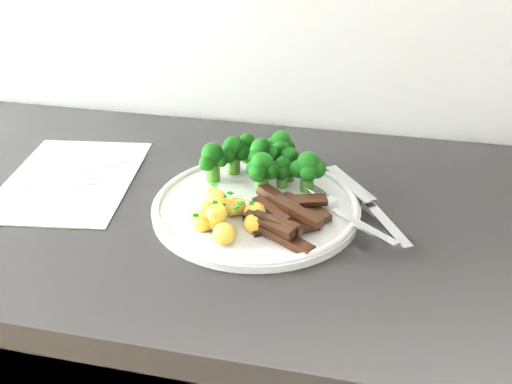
# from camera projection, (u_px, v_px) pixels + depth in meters

# --- Properties ---
(recipe_paper) EXTENTS (0.23, 0.30, 0.00)m
(recipe_paper) POSITION_uv_depth(u_px,v_px,m) (71.00, 179.00, 0.89)
(recipe_paper) COLOR white
(recipe_paper) RESTS_ON counter
(plate) EXTENTS (0.29, 0.29, 0.02)m
(plate) POSITION_uv_depth(u_px,v_px,m) (256.00, 205.00, 0.81)
(plate) COLOR white
(plate) RESTS_ON counter
(broccoli) EXTENTS (0.19, 0.12, 0.07)m
(broccoli) POSITION_uv_depth(u_px,v_px,m) (264.00, 159.00, 0.85)
(broccoli) COLOR #326618
(broccoli) RESTS_ON plate
(potatoes) EXTENTS (0.10, 0.12, 0.04)m
(potatoes) POSITION_uv_depth(u_px,v_px,m) (223.00, 212.00, 0.76)
(potatoes) COLOR yellow
(potatoes) RESTS_ON plate
(beef_strips) EXTENTS (0.12, 0.14, 0.03)m
(beef_strips) POSITION_uv_depth(u_px,v_px,m) (286.00, 216.00, 0.76)
(beef_strips) COLOR black
(beef_strips) RESTS_ON plate
(fork) EXTENTS (0.14, 0.14, 0.02)m
(fork) POSITION_uv_depth(u_px,v_px,m) (351.00, 217.00, 0.76)
(fork) COLOR silver
(fork) RESTS_ON plate
(knife) EXTENTS (0.14, 0.20, 0.02)m
(knife) POSITION_uv_depth(u_px,v_px,m) (375.00, 213.00, 0.79)
(knife) COLOR silver
(knife) RESTS_ON plate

